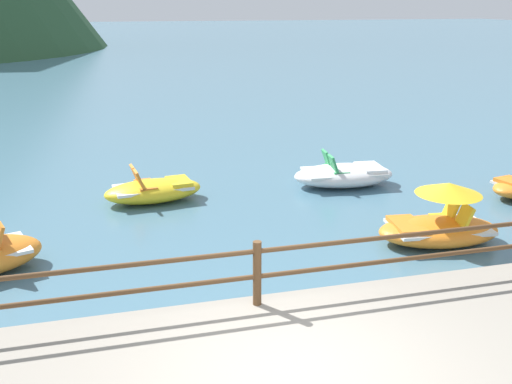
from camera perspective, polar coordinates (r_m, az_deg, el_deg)
name	(u,v)px	position (r m, az deg, el deg)	size (l,w,h in m)	color
ground_plane	(124,64)	(45.82, -12.68, 11.99)	(200.00, 200.00, 0.00)	#477084
dock_railing	(257,266)	(8.14, 0.11, -7.20)	(23.92, 0.12, 0.95)	brown
pedal_boat_0	(344,175)	(15.01, 8.54, 1.68)	(2.65, 1.55, 0.87)	white
pedal_boat_2	(440,223)	(11.82, 17.38, -2.92)	(2.50, 1.57, 1.20)	orange
pedal_boat_5	(154,190)	(13.87, -9.89, 0.19)	(2.37, 1.39, 0.85)	yellow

